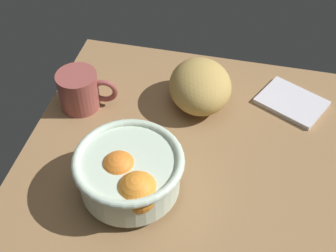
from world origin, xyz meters
TOP-DOWN VIEW (x-y plane):
  - ground_plane at (0.00, 0.00)cm, footprint 70.71×67.23cm
  - fruit_bowl at (-10.45, -11.18)cm, footprint 20.18×20.18cm
  - bread_loaf at (-2.28, 16.14)cm, footprint 17.48×18.99cm
  - napkin_folded at (18.17, 20.51)cm, footprint 17.21×15.64cm
  - mug at (-27.85, 9.66)cm, footprint 13.11×8.92cm

SIDE VIEW (x-z plane):
  - ground_plane at x=0.00cm, z-range -3.00..0.00cm
  - napkin_folded at x=18.17cm, z-range 0.00..1.02cm
  - mug at x=-27.85cm, z-range 0.00..8.68cm
  - bread_loaf at x=-2.28cm, z-range 0.00..10.08cm
  - fruit_bowl at x=-10.45cm, z-range 0.60..11.23cm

